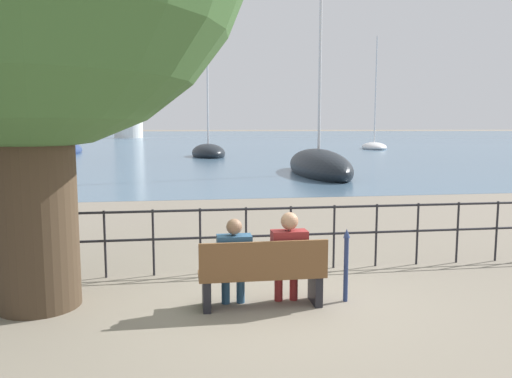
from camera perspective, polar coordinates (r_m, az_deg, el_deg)
name	(u,v)px	position (r m, az deg, el deg)	size (l,w,h in m)	color
ground_plane	(262,306)	(6.69, 0.65, -13.17)	(1000.00, 1000.00, 0.00)	gray
harbor_water	(184,135)	(165.97, -8.24, 6.17)	(600.00, 300.00, 0.01)	slate
park_bench	(262,275)	(6.49, 0.75, -9.83)	(1.63, 0.45, 0.90)	brown
seated_person_left	(234,258)	(6.46, -2.52, -7.91)	(0.44, 0.35, 1.16)	navy
seated_person_right	(289,253)	(6.56, 3.75, -7.36)	(0.46, 0.35, 1.23)	maroon
promenade_railing	(246,229)	(8.00, -1.14, -4.62)	(13.18, 0.04, 1.05)	black
closed_umbrella	(346,261)	(6.79, 10.26, -8.11)	(0.09, 0.09, 0.99)	navy
sailboat_1	(374,146)	(55.38, 13.35, 4.77)	(3.54, 6.11, 12.19)	white
sailboat_2	(208,153)	(39.91, -5.47, 4.16)	(3.12, 5.77, 9.16)	black
sailboat_3	(67,150)	(47.58, -20.82, 4.17)	(2.62, 8.99, 11.85)	navy
sailboat_4	(318,167)	(24.93, 7.15, 2.56)	(2.64, 8.85, 11.44)	black
harbor_lighthouse	(127,88)	(115.43, -14.50, 11.12)	(6.22, 6.22, 23.61)	white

